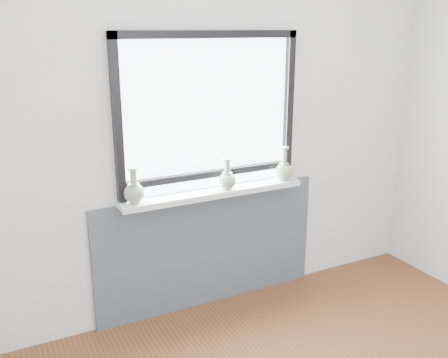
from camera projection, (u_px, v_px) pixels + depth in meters
name	position (u px, v px, depth m)	size (l,w,h in m)	color
back_wall	(207.00, 130.00, 3.39)	(3.60, 0.02, 2.60)	silver
apron_panel	(210.00, 248.00, 3.62)	(1.70, 0.03, 0.86)	#454F5B
windowsill	(213.00, 192.00, 3.43)	(1.32, 0.18, 0.04)	white
window	(209.00, 110.00, 3.32)	(1.30, 0.06, 1.05)	black
vase_a	(134.00, 191.00, 3.15)	(0.14, 0.14, 0.23)	gray
vase_b	(227.00, 179.00, 3.41)	(0.13, 0.13, 0.21)	gray
vase_c	(284.00, 170.00, 3.62)	(0.13, 0.13, 0.24)	gray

